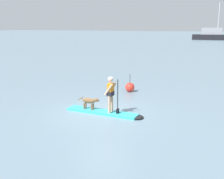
# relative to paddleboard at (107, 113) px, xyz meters

# --- Properties ---
(ground_plane) EXTENTS (400.00, 400.00, 0.00)m
(ground_plane) POSITION_rel_paddleboard_xyz_m (-0.23, -0.01, -0.05)
(ground_plane) COLOR slate
(paddleboard) EXTENTS (3.70, 0.77, 0.10)m
(paddleboard) POSITION_rel_paddleboard_xyz_m (0.00, 0.00, 0.00)
(paddleboard) COLOR #33B2BF
(paddleboard) RESTS_ON ground_plane
(person_paddler) EXTENTS (0.61, 0.48, 1.61)m
(person_paddler) POSITION_rel_paddleboard_xyz_m (0.22, 0.01, 0.98)
(person_paddler) COLOR tan
(person_paddler) RESTS_ON paddleboard
(dog) EXTENTS (1.14, 0.24, 0.58)m
(dog) POSITION_rel_paddleboard_xyz_m (-0.87, -0.03, 0.44)
(dog) COLOR brown
(dog) RESTS_ON paddleboard
(moored_boat_far_starboard) EXTENTS (12.49, 3.98, 10.23)m
(moored_boat_far_starboard) POSITION_rel_paddleboard_xyz_m (-5.11, 73.86, 1.23)
(moored_boat_far_starboard) COLOR black
(moored_boat_far_starboard) RESTS_ON ground_plane
(marker_buoy) EXTENTS (0.56, 0.56, 1.06)m
(marker_buoy) POSITION_rel_paddleboard_xyz_m (-0.79, 4.44, 0.23)
(marker_buoy) COLOR red
(marker_buoy) RESTS_ON ground_plane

